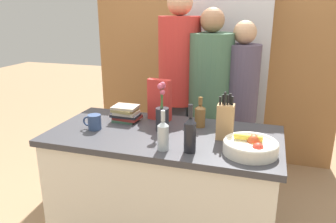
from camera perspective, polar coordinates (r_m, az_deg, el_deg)
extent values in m
cube|color=silver|center=(2.38, -0.70, -14.27)|extent=(1.46, 0.73, 0.85)
cube|color=#38383D|center=(2.18, -0.74, -4.23)|extent=(1.52, 0.76, 0.04)
cube|color=#9E6B3D|center=(3.73, 7.70, 11.54)|extent=(2.72, 0.12, 2.60)
cube|color=#B7B7BC|center=(3.40, 9.86, 5.12)|extent=(0.83, 0.60, 1.93)
cylinder|color=#B7B7BC|center=(3.09, 8.00, 5.78)|extent=(0.02, 0.02, 1.06)
cylinder|color=silver|center=(1.92, 14.13, -6.18)|extent=(0.31, 0.31, 0.06)
torus|color=silver|center=(1.91, 14.21, -5.28)|extent=(0.31, 0.31, 0.03)
sphere|color=red|center=(1.86, 15.38, -6.22)|extent=(0.06, 0.06, 0.06)
sphere|color=#C64C23|center=(1.92, 14.70, -5.00)|extent=(0.08, 0.08, 0.08)
sphere|color=#99B233|center=(1.92, 14.76, -5.34)|extent=(0.07, 0.07, 0.07)
cylinder|color=yellow|center=(1.92, 13.81, -4.42)|extent=(0.16, 0.04, 0.03)
cube|color=tan|center=(2.07, 9.94, -1.78)|extent=(0.10, 0.09, 0.22)
cylinder|color=black|center=(2.02, 9.08, 1.74)|extent=(0.01, 0.01, 0.06)
cylinder|color=black|center=(2.04, 9.59, 2.00)|extent=(0.01, 0.01, 0.07)
cylinder|color=black|center=(2.01, 9.90, 2.09)|extent=(0.01, 0.01, 0.09)
cylinder|color=black|center=(2.03, 10.33, 1.88)|extent=(0.01, 0.01, 0.07)
cylinder|color=black|center=(2.04, 10.78, 2.01)|extent=(0.01, 0.01, 0.08)
cylinder|color=black|center=(2.03, 11.14, 1.71)|extent=(0.01, 0.01, 0.06)
cylinder|color=#232328|center=(2.18, -1.00, -1.40)|extent=(0.09, 0.09, 0.16)
cylinder|color=#477538|center=(2.13, -0.97, 2.64)|extent=(0.01, 0.01, 0.16)
sphere|color=#C64C66|center=(2.11, -0.95, 4.74)|extent=(0.04, 0.04, 0.04)
cylinder|color=#477538|center=(2.14, -0.94, 2.53)|extent=(0.02, 0.01, 0.15)
sphere|color=#C64C66|center=(2.13, -0.90, 4.48)|extent=(0.04, 0.04, 0.04)
cylinder|color=#477538|center=(2.14, -1.12, 2.60)|extent=(0.02, 0.02, 0.15)
sphere|color=#C64C66|center=(2.13, -1.19, 4.62)|extent=(0.03, 0.03, 0.03)
cylinder|color=#477538|center=(2.13, -1.22, 2.46)|extent=(0.02, 0.02, 0.15)
sphere|color=#C64C66|center=(2.11, -1.35, 4.40)|extent=(0.04, 0.04, 0.04)
cylinder|color=#477538|center=(2.14, -0.99, 1.97)|extent=(0.01, 0.01, 0.11)
sphere|color=#C64C66|center=(2.12, -0.98, 3.38)|extent=(0.03, 0.03, 0.03)
cube|color=red|center=(2.38, -1.49, 2.04)|extent=(0.18, 0.09, 0.30)
cylinder|color=#334770|center=(2.27, -12.67, -1.81)|extent=(0.09, 0.09, 0.10)
torus|color=#334770|center=(2.29, -13.81, -1.67)|extent=(0.07, 0.02, 0.07)
cube|color=#3D6047|center=(2.41, -7.49, -1.49)|extent=(0.16, 0.12, 0.02)
cube|color=maroon|center=(2.41, -7.08, -1.02)|extent=(0.19, 0.16, 0.02)
cube|color=#232328|center=(2.40, -7.41, -0.63)|extent=(0.20, 0.13, 0.02)
cube|color=#B7A88E|center=(2.39, -7.25, -0.19)|extent=(0.17, 0.14, 0.02)
cube|color=#99844C|center=(2.39, -7.48, 0.31)|extent=(0.17, 0.16, 0.02)
cube|color=#B7A88E|center=(2.39, -7.43, 0.77)|extent=(0.18, 0.14, 0.02)
cylinder|color=#B2BCC1|center=(1.89, -0.85, -4.61)|extent=(0.07, 0.07, 0.15)
cone|color=#B2BCC1|center=(1.86, -0.86, -2.09)|extent=(0.07, 0.07, 0.03)
cylinder|color=#B2BCC1|center=(1.84, -0.87, -0.76)|extent=(0.03, 0.03, 0.06)
cylinder|color=black|center=(1.86, 3.84, -4.54)|extent=(0.07, 0.07, 0.17)
cone|color=black|center=(1.83, 3.91, -1.50)|extent=(0.07, 0.07, 0.03)
cylinder|color=black|center=(1.81, 3.94, 0.10)|extent=(0.03, 0.03, 0.07)
cylinder|color=brown|center=(2.27, 5.59, -1.06)|extent=(0.07, 0.07, 0.13)
cone|color=brown|center=(2.25, 5.65, 0.84)|extent=(0.07, 0.07, 0.03)
cylinder|color=brown|center=(2.24, 5.68, 1.83)|extent=(0.03, 0.03, 0.06)
cube|color=#383842|center=(3.07, 1.83, -6.28)|extent=(0.33, 0.27, 0.88)
cylinder|color=red|center=(2.84, 1.99, 8.85)|extent=(0.36, 0.36, 0.74)
sphere|color=tan|center=(2.81, 2.10, 18.47)|extent=(0.21, 0.21, 0.21)
cube|color=#383842|center=(3.00, 6.82, -7.73)|extent=(0.32, 0.25, 0.81)
cylinder|color=#42664C|center=(2.76, 7.38, 6.42)|extent=(0.37, 0.37, 0.68)
sphere|color=#996B4C|center=(2.71, 7.75, 15.52)|extent=(0.20, 0.20, 0.20)
cube|color=#383842|center=(3.01, 11.78, -8.37)|extent=(0.23, 0.17, 0.77)
cylinder|color=#4C4256|center=(2.78, 12.68, 4.79)|extent=(0.28, 0.28, 0.64)
sphere|color=tan|center=(2.72, 13.26, 13.28)|extent=(0.19, 0.19, 0.19)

